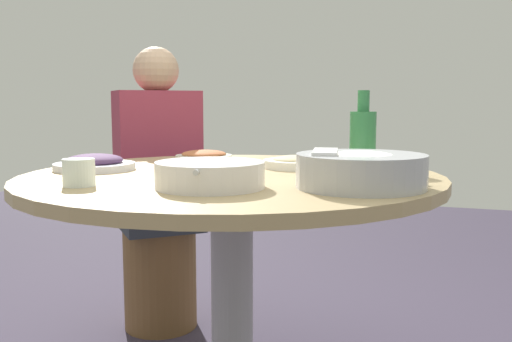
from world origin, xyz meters
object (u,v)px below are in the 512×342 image
at_px(rice_bowl, 361,170).
at_px(tea_cup_far, 79,172).
at_px(diner_left, 158,154).
at_px(dish_eggplant, 94,163).
at_px(green_bottle, 363,139).
at_px(dish_tofu_braise, 204,156).
at_px(round_dining_table, 232,222).
at_px(dish_noodles, 297,162).
at_px(soup_bowl, 210,175).
at_px(stool_for_diner_left, 160,277).
at_px(tea_cup_near, 409,165).

relative_size(rice_bowl, tea_cup_far, 3.99).
bearing_deg(diner_left, dish_eggplant, 102.71).
bearing_deg(dish_eggplant, green_bottle, -164.40).
bearing_deg(tea_cup_far, dish_tofu_braise, -94.07).
height_order(round_dining_table, diner_left, diner_left).
distance_m(dish_eggplant, tea_cup_far, 0.34).
bearing_deg(rice_bowl, tea_cup_far, 15.96).
bearing_deg(tea_cup_far, green_bottle, -139.66).
relative_size(dish_noodles, green_bottle, 0.91).
height_order(round_dining_table, rice_bowl, rice_bowl).
bearing_deg(round_dining_table, rice_bowl, 158.12).
relative_size(green_bottle, tea_cup_far, 3.07).
xyz_separation_m(soup_bowl, stool_for_diner_left, (0.62, -0.90, -0.58)).
relative_size(dish_tofu_braise, stool_for_diner_left, 0.44).
bearing_deg(round_dining_table, diner_left, -48.27).
distance_m(round_dining_table, rice_bowl, 0.45).
relative_size(round_dining_table, green_bottle, 5.01).
bearing_deg(dish_noodles, soup_bowl, 78.48).
relative_size(stool_for_diner_left, diner_left, 0.57).
relative_size(dish_eggplant, stool_for_diner_left, 0.55).
height_order(round_dining_table, green_bottle, green_bottle).
bearing_deg(green_bottle, diner_left, -27.15).
relative_size(dish_noodles, stool_for_diner_left, 0.49).
xyz_separation_m(tea_cup_far, diner_left, (0.31, -0.98, -0.05)).
xyz_separation_m(round_dining_table, rice_bowl, (-0.38, 0.15, 0.18)).
distance_m(dish_tofu_braise, stool_for_diner_left, 0.75).
distance_m(soup_bowl, diner_left, 1.10).
xyz_separation_m(dish_eggplant, tea_cup_far, (-0.16, 0.30, 0.01)).
relative_size(dish_eggplant, tea_cup_far, 3.13).
xyz_separation_m(dish_eggplant, tea_cup_near, (-0.90, -0.13, 0.01)).
xyz_separation_m(dish_tofu_braise, tea_cup_far, (0.05, 0.64, 0.02)).
distance_m(round_dining_table, dish_eggplant, 0.45).
relative_size(round_dining_table, dish_tofu_braise, 6.06).
relative_size(dish_eggplant, tea_cup_near, 3.01).
xyz_separation_m(dish_tofu_braise, dish_eggplant, (0.20, 0.34, 0.00)).
distance_m(rice_bowl, stool_for_diner_left, 1.37).
distance_m(dish_tofu_braise, tea_cup_far, 0.64).
bearing_deg(dish_tofu_braise, tea_cup_near, 162.99).
distance_m(tea_cup_far, diner_left, 1.03).
bearing_deg(dish_tofu_braise, green_bottle, 166.90).
relative_size(tea_cup_near, tea_cup_far, 1.04).
relative_size(dish_tofu_braise, diner_left, 0.25).
bearing_deg(dish_noodles, round_dining_table, 55.44).
height_order(dish_tofu_braise, dish_eggplant, dish_eggplant).
relative_size(rice_bowl, stool_for_diner_left, 0.70).
distance_m(round_dining_table, soup_bowl, 0.31).
xyz_separation_m(rice_bowl, dish_eggplant, (0.80, -0.12, -0.02)).
relative_size(tea_cup_far, stool_for_diner_left, 0.17).
height_order(round_dining_table, dish_tofu_braise, dish_tofu_braise).
relative_size(soup_bowl, stool_for_diner_left, 0.64).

